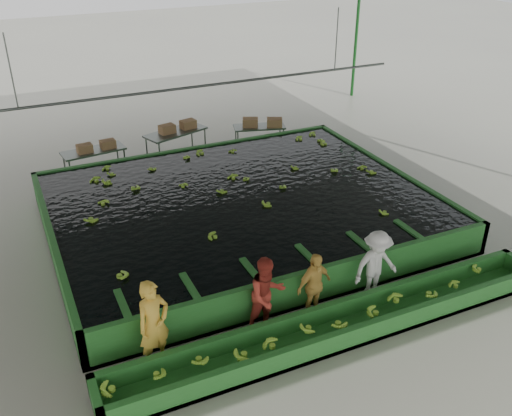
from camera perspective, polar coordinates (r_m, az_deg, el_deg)
name	(u,v)px	position (r m, az deg, el deg)	size (l,w,h in m)	color
ground	(264,251)	(14.67, 0.82, -4.29)	(80.00, 80.00, 0.00)	gray
shed_roof	(266,54)	(12.75, 0.98, 15.15)	(20.00, 22.00, 0.04)	gray
shed_posts	(265,161)	(13.51, 0.90, 4.74)	(20.00, 22.00, 5.00)	#15531B
flotation_tank	(241,210)	(15.63, -1.54, -0.24)	(10.00, 8.00, 0.90)	#266A26
tank_water	(240,197)	(15.45, -1.56, 1.07)	(9.70, 7.70, 0.00)	black
sorting_trough	(340,325)	(11.99, 8.45, -11.51)	(10.00, 1.00, 0.50)	#266A26
cableway_rail	(194,87)	(17.74, -6.27, 11.94)	(0.08, 0.08, 14.00)	#59605B
rail_hanger_left	(11,72)	(16.64, -23.31, 12.41)	(0.04, 0.04, 2.00)	#59605B
rail_hanger_right	(337,39)	(19.63, 8.06, 16.37)	(0.04, 0.04, 2.00)	#59605B
worker_a	(154,324)	(10.98, -10.19, -11.38)	(0.68, 0.45, 1.86)	gold
worker_b	(267,295)	(11.63, 1.10, -8.72)	(0.84, 0.65, 1.73)	#A33024
worker_c	(314,286)	(12.12, 5.82, -7.74)	(0.90, 0.38, 1.54)	gold
worker_d	(376,266)	(12.84, 11.91, -5.65)	(1.09, 0.62, 1.68)	silver
packing_table_left	(95,163)	(19.34, -15.80, 4.37)	(1.98, 0.79, 0.90)	#59605B
packing_table_mid	(176,145)	(20.17, -7.96, 6.29)	(2.17, 0.87, 0.99)	#59605B
packing_table_right	(259,137)	(20.91, 0.33, 7.12)	(1.84, 0.73, 0.84)	#59605B
box_stack_left	(97,150)	(19.12, -15.63, 5.61)	(1.23, 0.34, 0.26)	olive
box_stack_mid	(178,131)	(20.05, -7.81, 7.68)	(1.34, 0.37, 0.29)	olive
box_stack_right	(262,126)	(20.73, 0.64, 8.16)	(1.42, 0.39, 0.30)	olive
floating_bananas	(229,186)	(16.11, -2.70, 2.23)	(9.40, 6.41, 0.13)	#83BA2E
trough_bananas	(341,319)	(11.90, 8.50, -10.95)	(8.84, 0.59, 0.12)	#83BA2E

